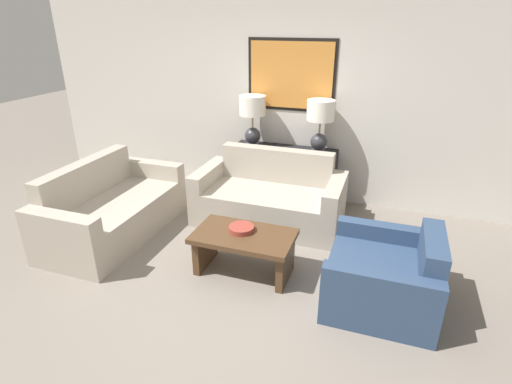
{
  "coord_description": "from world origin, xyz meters",
  "views": [
    {
      "loc": [
        1.33,
        -2.78,
        2.39
      ],
      "look_at": [
        0.03,
        0.98,
        0.65
      ],
      "focal_mm": 28.0,
      "sensor_mm": 36.0,
      "label": 1
    }
  ],
  "objects": [
    {
      "name": "table_lamp_left",
      "position": [
        -0.46,
        2.23,
        1.21
      ],
      "size": [
        0.35,
        0.35,
        0.68
      ],
      "color": "#333338",
      "rests_on": "console_table"
    },
    {
      "name": "table_lamp_right",
      "position": [
        0.46,
        2.23,
        1.21
      ],
      "size": [
        0.35,
        0.35,
        0.68
      ],
      "color": "#333338",
      "rests_on": "console_table"
    },
    {
      "name": "couch_by_back_wall",
      "position": [
        0.0,
        1.58,
        0.3
      ],
      "size": [
        1.81,
        0.89,
        0.87
      ],
      "color": "#ADA393",
      "rests_on": "ground_plane"
    },
    {
      "name": "back_wall",
      "position": [
        0.0,
        2.51,
        1.33
      ],
      "size": [
        7.55,
        0.12,
        2.65
      ],
      "color": "beige",
      "rests_on": "ground_plane"
    },
    {
      "name": "console_table",
      "position": [
        0.0,
        2.23,
        0.39
      ],
      "size": [
        1.4,
        0.4,
        0.77
      ],
      "color": "black",
      "rests_on": "ground_plane"
    },
    {
      "name": "decorative_bowl",
      "position": [
        0.05,
        0.47,
        0.46
      ],
      "size": [
        0.25,
        0.25,
        0.05
      ],
      "color": "#93382D",
      "rests_on": "coffee_table"
    },
    {
      "name": "ground_plane",
      "position": [
        0.0,
        0.0,
        0.0
      ],
      "size": [
        20.0,
        20.0,
        0.0
      ],
      "primitive_type": "plane",
      "color": "slate"
    },
    {
      "name": "coffee_table",
      "position": [
        0.1,
        0.42,
        0.31
      ],
      "size": [
        0.99,
        0.57,
        0.44
      ],
      "color": "#4C331E",
      "rests_on": "ground_plane"
    },
    {
      "name": "armchair_near_back_wall",
      "position": [
        1.45,
        0.4,
        0.26
      ],
      "size": [
        0.94,
        0.99,
        0.74
      ],
      "color": "navy",
      "rests_on": "ground_plane"
    },
    {
      "name": "couch_by_side",
      "position": [
        -1.67,
        0.66,
        0.3
      ],
      "size": [
        0.89,
        1.81,
        0.87
      ],
      "color": "#ADA393",
      "rests_on": "ground_plane"
    }
  ]
}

